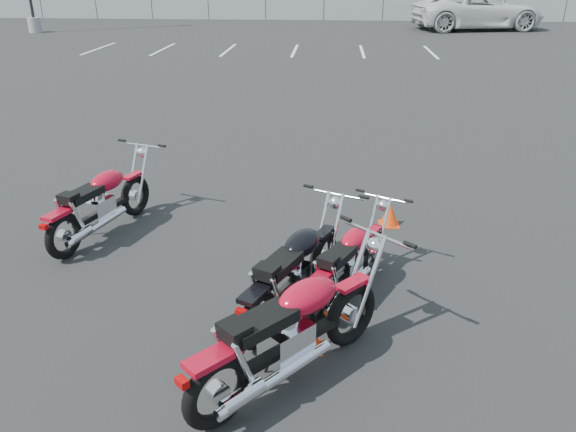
# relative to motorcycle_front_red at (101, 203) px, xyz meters

# --- Properties ---
(ground) EXTENTS (120.00, 120.00, 0.00)m
(ground) POSITION_rel_motorcycle_front_red_xyz_m (2.48, -1.20, -0.49)
(ground) COLOR black
(ground) RESTS_ON ground
(motorcycle_front_red) EXTENTS (1.14, 2.19, 1.08)m
(motorcycle_front_red) POSITION_rel_motorcycle_front_red_xyz_m (0.00, 0.00, 0.00)
(motorcycle_front_red) COLOR black
(motorcycle_front_red) RESTS_ON ground
(motorcycle_second_black) EXTENTS (1.32, 2.14, 1.08)m
(motorcycle_second_black) POSITION_rel_motorcycle_front_red_xyz_m (2.83, -1.71, -0.00)
(motorcycle_second_black) COLOR black
(motorcycle_second_black) RESTS_ON ground
(motorcycle_third_red) EXTENTS (1.97, 2.07, 1.18)m
(motorcycle_third_red) POSITION_rel_motorcycle_front_red_xyz_m (2.88, -2.87, 0.04)
(motorcycle_third_red) COLOR black
(motorcycle_third_red) RESTS_ON ground
(motorcycle_rear_red) EXTENTS (1.25, 1.87, 0.95)m
(motorcycle_rear_red) POSITION_rel_motorcycle_front_red_xyz_m (3.43, -1.36, -0.06)
(motorcycle_rear_red) COLOR black
(motorcycle_rear_red) RESTS_ON ground
(training_cone_near) EXTENTS (0.30, 0.30, 0.35)m
(training_cone_near) POSITION_rel_motorcycle_front_red_xyz_m (4.08, 0.64, -0.32)
(training_cone_near) COLOR #F13D0C
(training_cone_near) RESTS_ON ground
(training_cone_extra) EXTENTS (0.26, 0.26, 0.31)m
(training_cone_extra) POSITION_rel_motorcycle_front_red_xyz_m (3.04, -2.39, -0.34)
(training_cone_extra) COLOR #F13D0C
(training_cone_extra) RESTS_ON ground
(chainlink_fence) EXTENTS (80.06, 0.06, 1.80)m
(chainlink_fence) POSITION_rel_motorcycle_front_red_xyz_m (2.48, 33.80, 0.41)
(chainlink_fence) COLOR gray
(chainlink_fence) RESTS_ON ground
(parking_line_stripes) EXTENTS (15.12, 4.00, 0.01)m
(parking_line_stripes) POSITION_rel_motorcycle_front_red_xyz_m (-0.02, 18.80, -0.49)
(parking_line_stripes) COLOR silver
(parking_line_stripes) RESTS_ON ground
(white_van) EXTENTS (5.15, 9.15, 3.28)m
(white_van) POSITION_rel_motorcycle_front_red_xyz_m (11.52, 28.34, 1.15)
(white_van) COLOR silver
(white_van) RESTS_ON ground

